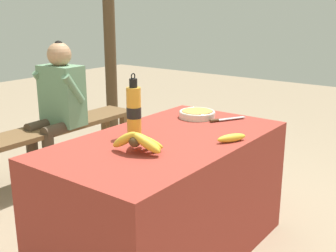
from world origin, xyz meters
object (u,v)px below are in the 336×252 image
at_px(water_bottle, 134,111).
at_px(seated_vendor, 58,102).
at_px(banana_bunch_ripe, 139,141).
at_px(support_post_far, 109,15).
at_px(wooden_bench, 37,139).
at_px(loose_banana_front, 232,138).
at_px(serving_bowl, 197,114).
at_px(knife, 223,120).

height_order(water_bottle, seated_vendor, seated_vendor).
bearing_deg(seated_vendor, water_bottle, 66.30).
xyz_separation_m(banana_bunch_ripe, support_post_far, (1.65, 1.81, 0.54)).
height_order(water_bottle, support_post_far, support_post_far).
bearing_deg(wooden_bench, banana_bunch_ripe, -106.55).
distance_m(water_bottle, loose_banana_front, 0.53).
relative_size(banana_bunch_ripe, wooden_bench, 0.15).
xyz_separation_m(loose_banana_front, seated_vendor, (0.19, 1.64, -0.06)).
distance_m(banana_bunch_ripe, water_bottle, 0.28).
xyz_separation_m(banana_bunch_ripe, serving_bowl, (0.73, 0.15, -0.04)).
bearing_deg(support_post_far, wooden_bench, -161.79).
bearing_deg(knife, water_bottle, -172.33).
xyz_separation_m(banana_bunch_ripe, water_bottle, (0.18, 0.19, 0.08)).
bearing_deg(loose_banana_front, wooden_bench, 90.00).
height_order(wooden_bench, support_post_far, support_post_far).
distance_m(seated_vendor, support_post_far, 1.30).
relative_size(serving_bowl, water_bottle, 0.66).
bearing_deg(wooden_bench, serving_bowl, -76.13).
relative_size(serving_bowl, knife, 1.00).
height_order(loose_banana_front, seated_vendor, seated_vendor).
height_order(loose_banana_front, support_post_far, support_post_far).
relative_size(serving_bowl, seated_vendor, 0.20).
distance_m(loose_banana_front, support_post_far, 2.49).
bearing_deg(wooden_bench, knife, -76.84).
relative_size(loose_banana_front, wooden_bench, 0.09).
distance_m(banana_bunch_ripe, wooden_bench, 1.51).
relative_size(banana_bunch_ripe, serving_bowl, 1.24).
relative_size(banana_bunch_ripe, support_post_far, 0.11).
bearing_deg(support_post_far, water_bottle, -132.23).
relative_size(seated_vendor, support_post_far, 0.43).
distance_m(loose_banana_front, seated_vendor, 1.65).
height_order(serving_bowl, water_bottle, water_bottle).
bearing_deg(serving_bowl, banana_bunch_ripe, -168.35).
relative_size(knife, support_post_far, 0.09).
bearing_deg(serving_bowl, loose_banana_front, -126.78).
distance_m(banana_bunch_ripe, loose_banana_front, 0.50).
height_order(wooden_bench, seated_vendor, seated_vendor).
bearing_deg(banana_bunch_ripe, serving_bowl, 11.65).
distance_m(serving_bowl, support_post_far, 1.99).
bearing_deg(water_bottle, seated_vendor, 69.97).
height_order(serving_bowl, wooden_bench, serving_bowl).
bearing_deg(seated_vendor, wooden_bench, -13.90).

